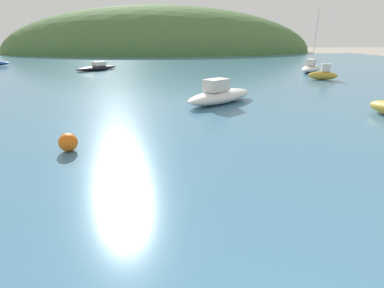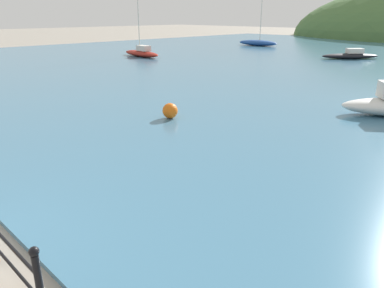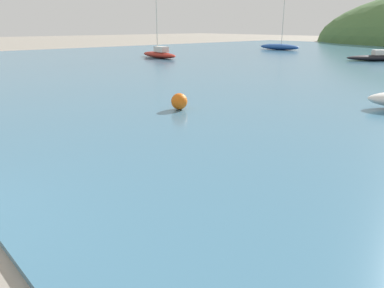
% 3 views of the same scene
% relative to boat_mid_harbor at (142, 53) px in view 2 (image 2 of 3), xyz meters
% --- Properties ---
extents(boat_mid_harbor, '(5.00, 1.72, 5.91)m').
position_rel_boat_mid_harbor_xyz_m(boat_mid_harbor, '(0.00, 0.00, 0.00)').
color(boat_mid_harbor, maroon).
rests_on(boat_mid_harbor, water).
extents(boat_white_sailboat, '(4.21, 4.42, 0.85)m').
position_rel_boat_mid_harbor_xyz_m(boat_white_sailboat, '(13.97, 11.45, -0.06)').
color(boat_white_sailboat, black).
rests_on(boat_white_sailboat, water).
extents(boat_blue_hull, '(5.19, 1.95, 6.25)m').
position_rel_boat_mid_harbor_xyz_m(boat_blue_hull, '(0.23, 17.35, 0.01)').
color(boat_blue_hull, '#1E4793').
rests_on(boat_blue_hull, water).
extents(mooring_buoy, '(0.56, 0.56, 0.56)m').
position_rel_boat_mid_harbor_xyz_m(mooring_buoy, '(17.43, -12.26, -0.06)').
color(mooring_buoy, orange).
rests_on(mooring_buoy, water).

